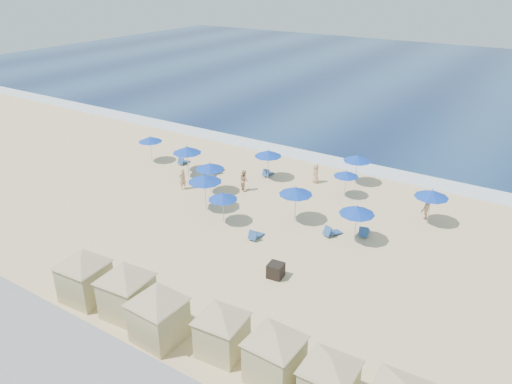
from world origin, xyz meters
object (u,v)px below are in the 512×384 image
cabana_4 (275,349)px  umbrella_8 (296,191)px  umbrella_0 (150,139)px  umbrella_9 (357,158)px  trash_bin (276,270)px  beachgoer_1 (244,180)px  umbrella_4 (268,153)px  umbrella_7 (346,174)px  umbrella_10 (432,194)px  cabana_2 (158,310)px  umbrella_11 (357,210)px  cabana_5 (329,375)px  cabana_1 (126,286)px  umbrella_1 (187,150)px  beachgoer_0 (182,179)px  umbrella_5 (210,166)px  umbrella_3 (205,178)px  umbrella_2 (187,149)px  beachgoer_3 (316,173)px  cabana_3 (222,326)px  beachgoer_2 (426,207)px  cabana_0 (83,272)px  umbrella_6 (223,196)px

cabana_4 → umbrella_8: bearing=115.6°
umbrella_0 → umbrella_9: size_ratio=0.96×
trash_bin → beachgoer_1: 12.02m
umbrella_4 → umbrella_8: (5.48, -5.30, 0.06)m
umbrella_7 → umbrella_10: (6.50, -0.96, 0.37)m
cabana_2 → umbrella_11: (4.07, 13.41, 0.57)m
cabana_2 → beachgoer_1: 17.31m
cabana_2 → cabana_5: size_ratio=1.09×
cabana_1 → umbrella_1: 17.91m
beachgoer_0 → umbrella_9: bearing=137.3°
cabana_1 → umbrella_5: 14.94m
umbrella_9 → beachgoer_0: umbrella_9 is taller
umbrella_7 → umbrella_1: bearing=-164.6°
umbrella_3 → umbrella_7: size_ratio=1.28×
umbrella_8 → beachgoer_0: umbrella_8 is taller
umbrella_2 → beachgoer_3: (10.30, 3.57, -1.12)m
cabana_1 → cabana_3: 5.59m
cabana_2 → umbrella_8: 13.81m
cabana_5 → beachgoer_2: cabana_5 is taller
cabana_4 → umbrella_8: size_ratio=1.69×
umbrella_11 → cabana_2: bearing=-106.9°
cabana_2 → umbrella_10: bearing=68.4°
cabana_2 → umbrella_4: 20.00m
umbrella_3 → umbrella_11: umbrella_3 is taller
cabana_0 → umbrella_0: cabana_0 is taller
cabana_1 → beachgoer_3: bearing=89.2°
cabana_3 → umbrella_2: 22.39m
trash_bin → cabana_1: (-4.49, -6.82, 1.24)m
umbrella_2 → cabana_4: bearing=-41.3°
trash_bin → umbrella_4: bearing=117.3°
umbrella_7 → cabana_3: bearing=-83.1°
umbrella_10 → umbrella_9: bearing=151.3°
cabana_5 → umbrella_8: (-8.72, 13.01, 0.75)m
cabana_4 → umbrella_4: cabana_4 is taller
umbrella_7 → umbrella_11: size_ratio=0.84×
umbrella_10 → beachgoer_0: bearing=-165.2°
cabana_4 → umbrella_7: 19.18m
cabana_0 → umbrella_3: (-1.35, 11.74, 0.73)m
umbrella_6 → umbrella_5: bearing=137.6°
cabana_5 → beachgoer_1: bearing=133.4°
cabana_2 → umbrella_0: (-16.69, 16.79, 0.44)m
cabana_0 → beachgoer_2: size_ratio=2.76×
umbrella_2 → umbrella_10: 19.92m
cabana_5 → umbrella_5: size_ratio=1.67×
cabana_4 → beachgoer_1: size_ratio=2.64×
umbrella_11 → beachgoer_0: umbrella_11 is taller
trash_bin → beachgoer_2: size_ratio=0.50×
cabana_2 → cabana_4: cabana_2 is taller
cabana_3 → umbrella_9: 21.39m
cabana_0 → cabana_2: bearing=-2.1°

